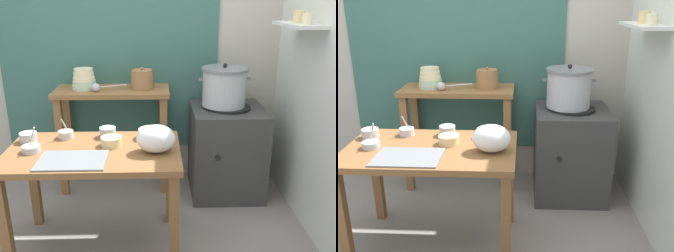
{
  "view_description": "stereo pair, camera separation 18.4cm",
  "coord_description": "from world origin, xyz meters",
  "views": [
    {
      "loc": [
        0.26,
        -2.2,
        1.63
      ],
      "look_at": [
        0.33,
        0.1,
        0.82
      ],
      "focal_mm": 39.25,
      "sensor_mm": 36.0,
      "label": 1
    },
    {
      "loc": [
        0.44,
        -2.2,
        1.63
      ],
      "look_at": [
        0.33,
        0.1,
        0.82
      ],
      "focal_mm": 39.25,
      "sensor_mm": 36.0,
      "label": 2
    }
  ],
  "objects": [
    {
      "name": "bowl_stack_enamel",
      "position": [
        -0.35,
        0.84,
        0.98
      ],
      "size": [
        0.2,
        0.2,
        0.18
      ],
      "color": "#B7D1AD",
      "rests_on": "back_shelf_table"
    },
    {
      "name": "ladle",
      "position": [
        -0.22,
        0.74,
        0.94
      ],
      "size": [
        0.28,
        0.13,
        0.07
      ],
      "color": "#B7BABF",
      "rests_on": "back_shelf_table"
    },
    {
      "name": "prep_bowl_0",
      "position": [
        -0.04,
        0.01,
        0.75
      ],
      "size": [
        0.14,
        0.14,
        0.06
      ],
      "color": "#E5C684",
      "rests_on": "prep_table"
    },
    {
      "name": "prep_table",
      "position": [
        -0.15,
        -0.05,
        0.61
      ],
      "size": [
        1.1,
        0.66,
        0.72
      ],
      "color": "brown",
      "rests_on": "ground"
    },
    {
      "name": "prep_bowl_1",
      "position": [
        -0.36,
        0.16,
        0.75
      ],
      "size": [
        0.1,
        0.1,
        0.15
      ],
      "color": "#B7BABF",
      "rests_on": "prep_table"
    },
    {
      "name": "steamer_pot",
      "position": [
        0.81,
        0.72,
        0.94
      ],
      "size": [
        0.42,
        0.38,
        0.35
      ],
      "color": "#B7BABF",
      "rests_on": "stove_block"
    },
    {
      "name": "clay_pot",
      "position": [
        0.14,
        0.83,
        0.98
      ],
      "size": [
        0.19,
        0.19,
        0.19
      ],
      "color": "olive",
      "rests_on": "back_shelf_table"
    },
    {
      "name": "plastic_bag",
      "position": [
        0.25,
        -0.1,
        0.81
      ],
      "size": [
        0.24,
        0.18,
        0.18
      ],
      "primitive_type": "ellipsoid",
      "color": "white",
      "rests_on": "prep_table"
    },
    {
      "name": "wall_back",
      "position": [
        0.08,
        1.1,
        1.3
      ],
      "size": [
        4.4,
        0.12,
        2.6
      ],
      "color": "#B2ADA3",
      "rests_on": "ground"
    },
    {
      "name": "stove_block",
      "position": [
        0.85,
        0.7,
        0.38
      ],
      "size": [
        0.6,
        0.61,
        0.78
      ],
      "color": "#383838",
      "rests_on": "ground"
    },
    {
      "name": "prep_bowl_3",
      "position": [
        -0.52,
        -0.07,
        0.74
      ],
      "size": [
        0.11,
        0.11,
        0.17
      ],
      "color": "#B7BABF",
      "rests_on": "prep_table"
    },
    {
      "name": "back_shelf_table",
      "position": [
        -0.12,
        0.83,
        0.68
      ],
      "size": [
        0.96,
        0.4,
        0.9
      ],
      "color": "olive",
      "rests_on": "ground"
    },
    {
      "name": "wall_right",
      "position": [
        1.4,
        0.2,
        1.3
      ],
      "size": [
        0.3,
        3.2,
        2.6
      ],
      "color": "silver",
      "rests_on": "ground"
    },
    {
      "name": "prep_bowl_2",
      "position": [
        -0.6,
        0.1,
        0.75
      ],
      "size": [
        0.11,
        0.11,
        0.06
      ],
      "color": "#B7BABF",
      "rests_on": "prep_table"
    },
    {
      "name": "ground_plane",
      "position": [
        0.0,
        0.0,
        0.0
      ],
      "size": [
        9.0,
        9.0,
        0.0
      ],
      "primitive_type": "plane",
      "color": "gray"
    },
    {
      "name": "prep_bowl_4",
      "position": [
        0.22,
        0.14,
        0.76
      ],
      "size": [
        0.17,
        0.17,
        0.07
      ],
      "color": "#B7D1AD",
      "rests_on": "prep_table"
    },
    {
      "name": "serving_tray",
      "position": [
        -0.24,
        -0.22,
        0.72
      ],
      "size": [
        0.4,
        0.28,
        0.01
      ],
      "primitive_type": "cube",
      "color": "slate",
      "rests_on": "prep_table"
    },
    {
      "name": "prep_bowl_5",
      "position": [
        -0.08,
        0.17,
        0.76
      ],
      "size": [
        0.11,
        0.11,
        0.07
      ],
      "color": "#B7BABF",
      "rests_on": "prep_table"
    }
  ]
}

